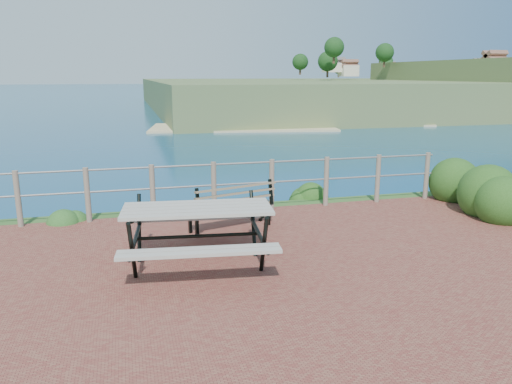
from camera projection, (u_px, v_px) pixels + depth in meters
ground at (259, 282)px, 6.48m from camera, size 10.00×7.00×0.12m
ocean at (127, 81)px, 194.76m from camera, size 1200.00×1200.00×0.00m
safety_railing at (214, 185)px, 9.50m from camera, size 9.40×0.10×1.00m
distant_bay at (497, 83)px, 240.20m from camera, size 290.00×232.36×24.00m
picnic_table at (198, 230)px, 6.86m from camera, size 2.09×1.74×0.85m
park_bench at (230, 199)px, 8.52m from camera, size 1.54×0.77×0.84m
shrub_right_front at (511, 217)px, 9.43m from camera, size 1.33×1.33×1.90m
shrub_right_edge at (459, 199)px, 10.81m from camera, size 1.07×1.07×1.54m
shrub_lip_west at (72, 219)px, 9.27m from camera, size 0.66×0.66×0.36m
shrub_lip_east at (308, 197)px, 10.95m from camera, size 0.72×0.72×0.44m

